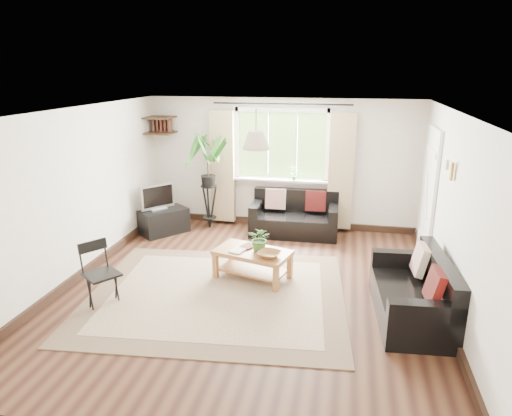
% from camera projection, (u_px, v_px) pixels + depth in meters
% --- Properties ---
extents(floor, '(5.50, 5.50, 0.00)m').
position_uv_depth(floor, '(250.00, 290.00, 6.25)').
color(floor, black).
rests_on(floor, ground).
extents(ceiling, '(5.50, 5.50, 0.00)m').
position_uv_depth(ceiling, '(249.00, 111.00, 5.54)').
color(ceiling, white).
rests_on(ceiling, floor).
extents(wall_back, '(5.00, 0.02, 2.40)m').
position_uv_depth(wall_back, '(281.00, 164.00, 8.47)').
color(wall_back, silver).
rests_on(wall_back, floor).
extents(wall_front, '(5.00, 0.02, 2.40)m').
position_uv_depth(wall_front, '(169.00, 313.00, 3.32)').
color(wall_front, silver).
rests_on(wall_front, floor).
extents(wall_left, '(0.02, 5.50, 2.40)m').
position_uv_depth(wall_left, '(75.00, 195.00, 6.37)').
color(wall_left, silver).
rests_on(wall_left, floor).
extents(wall_right, '(0.02, 5.50, 2.40)m').
position_uv_depth(wall_right, '(455.00, 218.00, 5.41)').
color(wall_right, silver).
rests_on(wall_right, floor).
extents(rug, '(3.62, 3.19, 0.02)m').
position_uv_depth(rug, '(217.00, 294.00, 6.11)').
color(rug, beige).
rests_on(rug, floor).
extents(window, '(2.50, 0.16, 2.16)m').
position_uv_depth(window, '(281.00, 146.00, 8.33)').
color(window, white).
rests_on(window, wall_back).
extents(door, '(0.06, 0.96, 2.06)m').
position_uv_depth(door, '(429.00, 196.00, 7.07)').
color(door, silver).
rests_on(door, wall_right).
extents(corner_shelf, '(0.50, 0.50, 0.34)m').
position_uv_depth(corner_shelf, '(160.00, 125.00, 8.46)').
color(corner_shelf, black).
rests_on(corner_shelf, wall_back).
extents(pendant_lamp, '(0.36, 0.36, 0.54)m').
position_uv_depth(pendant_lamp, '(256.00, 136.00, 6.02)').
color(pendant_lamp, beige).
rests_on(pendant_lamp, ceiling).
extents(wall_sconce, '(0.12, 0.12, 0.28)m').
position_uv_depth(wall_sconce, '(450.00, 168.00, 5.55)').
color(wall_sconce, beige).
rests_on(wall_sconce, wall_right).
extents(sofa_back, '(1.58, 0.81, 0.73)m').
position_uv_depth(sofa_back, '(294.00, 215.00, 8.23)').
color(sofa_back, black).
rests_on(sofa_back, floor).
extents(sofa_right, '(1.62, 0.90, 0.74)m').
position_uv_depth(sofa_right, '(411.00, 289.00, 5.46)').
color(sofa_right, black).
rests_on(sofa_right, floor).
extents(coffee_table, '(1.17, 0.83, 0.43)m').
position_uv_depth(coffee_table, '(253.00, 265.00, 6.52)').
color(coffee_table, olive).
rests_on(coffee_table, floor).
extents(table_plant, '(0.37, 0.33, 0.36)m').
position_uv_depth(table_plant, '(260.00, 239.00, 6.40)').
color(table_plant, '#366428').
rests_on(table_plant, coffee_table).
extents(bowl, '(0.38, 0.38, 0.08)m').
position_uv_depth(bowl, '(269.00, 254.00, 6.23)').
color(bowl, olive).
rests_on(bowl, coffee_table).
extents(book_a, '(0.25, 0.29, 0.02)m').
position_uv_depth(book_a, '(233.00, 249.00, 6.49)').
color(book_a, silver).
rests_on(book_a, coffee_table).
extents(book_b, '(0.25, 0.28, 0.02)m').
position_uv_depth(book_b, '(243.00, 245.00, 6.64)').
color(book_b, '#502D20').
rests_on(book_b, coffee_table).
extents(tv_stand, '(0.89, 0.94, 0.45)m').
position_uv_depth(tv_stand, '(164.00, 221.00, 8.33)').
color(tv_stand, black).
rests_on(tv_stand, floor).
extents(tv, '(0.57, 0.63, 0.49)m').
position_uv_depth(tv, '(157.00, 196.00, 8.21)').
color(tv, '#A5A5AA').
rests_on(tv, tv_stand).
extents(palm_stand, '(0.89, 0.89, 1.78)m').
position_uv_depth(palm_stand, '(209.00, 182.00, 8.43)').
color(palm_stand, black).
rests_on(palm_stand, floor).
extents(folding_chair, '(0.59, 0.59, 0.82)m').
position_uv_depth(folding_chair, '(102.00, 276.00, 5.73)').
color(folding_chair, black).
rests_on(folding_chair, floor).
extents(sill_plant, '(0.14, 0.10, 0.27)m').
position_uv_depth(sill_plant, '(294.00, 173.00, 8.35)').
color(sill_plant, '#2D6023').
rests_on(sill_plant, window).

